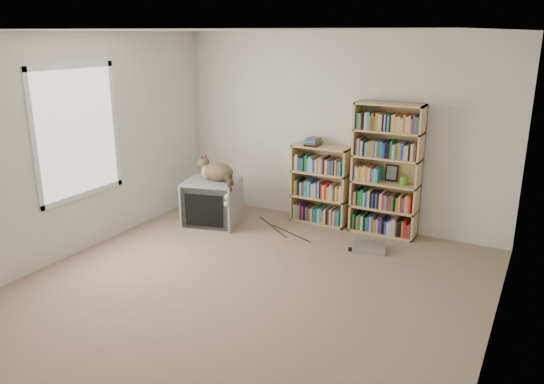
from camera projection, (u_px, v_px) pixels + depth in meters
The scene contains 16 objects.
floor at pixel (239, 297), 5.19m from camera, with size 4.50×5.00×0.01m, color gray.
wall_back at pixel (338, 130), 6.93m from camera, with size 4.50×0.02×2.50m, color beige.
wall_left at pixel (64, 149), 5.85m from camera, with size 0.02×5.00×2.50m, color beige.
wall_right at pixel (503, 212), 3.80m from camera, with size 0.02×5.00×2.50m, color beige.
ceiling at pixel (234, 30), 4.46m from camera, with size 4.50×5.00×0.02m, color white.
window at pixel (77, 132), 5.96m from camera, with size 0.02×1.22×1.52m, color white.
crt_tv at pixel (212, 202), 7.10m from camera, with size 0.83×0.78×0.60m.
cat at pixel (219, 175), 6.94m from camera, with size 0.66×0.47×0.53m.
bookcase_tall at pixel (386, 173), 6.61m from camera, with size 0.83×0.30×1.67m.
bookcase_short at pixel (321, 187), 7.10m from camera, with size 0.77×0.30×1.05m.
book_stack at pixel (313, 142), 6.94m from camera, with size 0.19×0.24×0.11m, color red.
green_mug at pixel (404, 180), 6.51m from camera, with size 0.10×0.10×0.11m, color #4D992B.
framed_print at pixel (392, 173), 6.67m from camera, with size 0.16×0.01×0.21m, color black.
dvd_player at pixel (369, 247), 6.27m from camera, with size 0.38×0.27×0.09m, color #ADADB2.
wall_outlet at pixel (179, 186), 7.75m from camera, with size 0.01×0.08×0.13m, color silver.
floor_cables at pixel (299, 234), 6.78m from camera, with size 1.20×0.70×0.01m, color black, non-canonical shape.
Camera 1 is at (2.50, -3.95, 2.49)m, focal length 35.00 mm.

